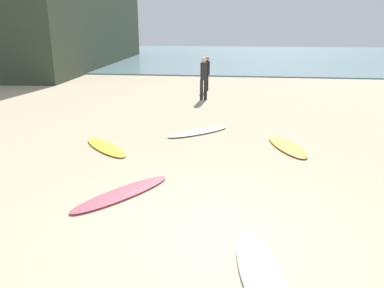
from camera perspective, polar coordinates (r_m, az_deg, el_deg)
The scene contains 9 objects.
ground_plane at distance 5.78m, azimuth 3.24°, elevation -13.70°, with size 120.00×120.00×0.00m, color tan.
ocean_water at distance 44.31m, azimuth 7.70°, elevation 13.14°, with size 120.00×40.00×0.08m, color slate.
surfboard_1 at distance 7.17m, azimuth -10.46°, elevation -7.30°, with size 0.49×2.19×0.06m, color #D14C5D.
surfboard_2 at distance 9.95m, azimuth -12.84°, elevation -0.44°, with size 0.54×2.02×0.07m, color yellow.
surfboard_3 at distance 11.14m, azimuth 0.97°, elevation 1.88°, with size 0.53×2.10×0.08m, color #F3E0BF.
surfboard_4 at distance 4.99m, azimuth 10.56°, elevation -19.03°, with size 0.53×2.22×0.08m, color silver.
surfboard_5 at distance 10.05m, azimuth 14.10°, elevation -0.35°, with size 0.58×1.99×0.07m, color orange.
beachgoer_near at distance 16.23m, azimuth 1.76°, elevation 10.19°, with size 0.39×0.39×1.81m.
beachgoer_mid at distance 18.77m, azimuth 2.25°, elevation 10.80°, with size 0.29×0.34×1.65m.
Camera 1 is at (0.38, -4.95, 2.95)m, focal length 35.40 mm.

